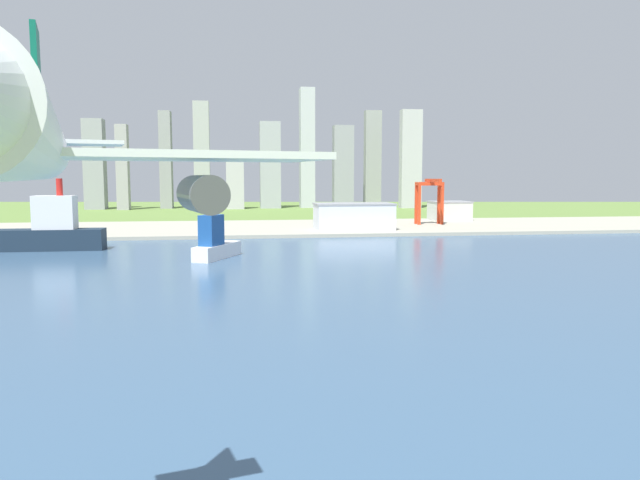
{
  "coord_description": "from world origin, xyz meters",
  "views": [
    {
      "loc": [
        -8.5,
        22.72,
        40.76
      ],
      "look_at": [
        18.34,
        207.94,
        21.09
      ],
      "focal_mm": 33.48,
      "sensor_mm": 36.0,
      "label": 1
    }
  ],
  "objects_px": {
    "airplane_landing": "(20,143)",
    "ferry_boat": "(215,243)",
    "port_crane_red": "(430,192)",
    "warehouse_annex": "(449,211)",
    "cargo_ship": "(50,231)",
    "warehouse_main": "(354,216)"
  },
  "relations": [
    {
      "from": "airplane_landing",
      "to": "ferry_boat",
      "type": "distance_m",
      "value": 265.52
    },
    {
      "from": "port_crane_red",
      "to": "airplane_landing",
      "type": "bearing_deg",
      "value": -111.59
    },
    {
      "from": "airplane_landing",
      "to": "port_crane_red",
      "type": "bearing_deg",
      "value": 68.41
    },
    {
      "from": "airplane_landing",
      "to": "warehouse_annex",
      "type": "distance_m",
      "value": 520.96
    },
    {
      "from": "ferry_boat",
      "to": "cargo_ship",
      "type": "height_order",
      "value": "cargo_ship"
    },
    {
      "from": "cargo_ship",
      "to": "warehouse_annex",
      "type": "bearing_deg",
      "value": 29.27
    },
    {
      "from": "airplane_landing",
      "to": "warehouse_annex",
      "type": "relative_size",
      "value": 1.41
    },
    {
      "from": "cargo_ship",
      "to": "port_crane_red",
      "type": "height_order",
      "value": "cargo_ship"
    },
    {
      "from": "airplane_landing",
      "to": "warehouse_main",
      "type": "relative_size",
      "value": 0.82
    },
    {
      "from": "airplane_landing",
      "to": "warehouse_annex",
      "type": "bearing_deg",
      "value": 66.77
    },
    {
      "from": "ferry_boat",
      "to": "warehouse_annex",
      "type": "height_order",
      "value": "ferry_boat"
    },
    {
      "from": "port_crane_red",
      "to": "ferry_boat",
      "type": "bearing_deg",
      "value": -134.89
    },
    {
      "from": "ferry_boat",
      "to": "port_crane_red",
      "type": "height_order",
      "value": "port_crane_red"
    },
    {
      "from": "warehouse_main",
      "to": "ferry_boat",
      "type": "bearing_deg",
      "value": -126.59
    },
    {
      "from": "warehouse_main",
      "to": "warehouse_annex",
      "type": "xyz_separation_m",
      "value": [
        105.08,
        83.6,
        -1.21
      ]
    },
    {
      "from": "airplane_landing",
      "to": "warehouse_annex",
      "type": "height_order",
      "value": "airplane_landing"
    },
    {
      "from": "ferry_boat",
      "to": "cargo_ship",
      "type": "distance_m",
      "value": 104.8
    },
    {
      "from": "warehouse_main",
      "to": "warehouse_annex",
      "type": "distance_m",
      "value": 134.29
    },
    {
      "from": "port_crane_red",
      "to": "warehouse_annex",
      "type": "relative_size",
      "value": 1.11
    },
    {
      "from": "cargo_ship",
      "to": "ferry_boat",
      "type": "bearing_deg",
      "value": -28.12
    },
    {
      "from": "warehouse_main",
      "to": "warehouse_annex",
      "type": "bearing_deg",
      "value": 38.5
    },
    {
      "from": "cargo_ship",
      "to": "airplane_landing",
      "type": "bearing_deg",
      "value": -74.01
    }
  ]
}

